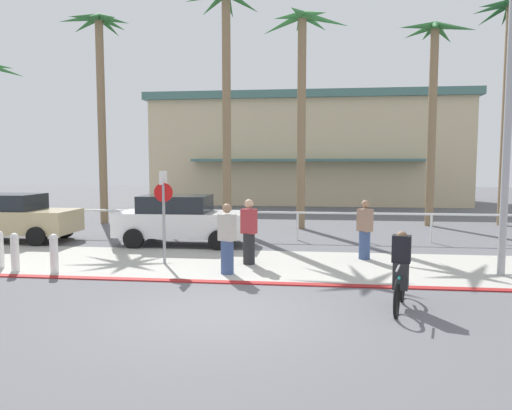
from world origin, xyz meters
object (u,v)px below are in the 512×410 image
car_tan_0 (12,217)px  bollard_0 (15,252)px  stop_sign_bike_lane (164,204)px  car_white_1 (181,219)px  palm_tree_4 (434,78)px  cyclist_teal_0 (401,272)px  pedestrian_0 (249,234)px  bollard_1 (54,253)px  palm_tree_5 (509,55)px  palm_tree_1 (99,67)px  palm_tree_2 (226,54)px  pedestrian_1 (227,242)px  bollard_2 (0,249)px  pedestrian_2 (365,232)px  palm_tree_3 (302,71)px

car_tan_0 → bollard_0: bearing=-55.3°
stop_sign_bike_lane → car_white_1: bearing=97.1°
palm_tree_4 → cyclist_teal_0: bearing=-106.2°
bollard_0 → pedestrian_0: pedestrian_0 is taller
bollard_1 → car_white_1: (2.07, 4.41, 0.35)m
palm_tree_5 → car_tan_0: bearing=-160.9°
palm_tree_4 → car_white_1: size_ratio=2.02×
palm_tree_1 → car_tan_0: palm_tree_1 is taller
stop_sign_bike_lane → palm_tree_2: size_ratio=0.26×
palm_tree_2 → pedestrian_1: bearing=-79.8°
bollard_2 → cyclist_teal_0: size_ratio=0.57×
pedestrian_2 → bollard_1: bearing=-162.0°
palm_tree_2 → pedestrian_2: 10.35m
palm_tree_1 → pedestrian_2: (11.14, -7.14, -6.33)m
stop_sign_bike_lane → pedestrian_2: stop_sign_bike_lane is taller
bollard_1 → palm_tree_3: 12.41m
bollard_1 → palm_tree_1: palm_tree_1 is taller
bollard_1 → palm_tree_2: bearing=71.9°
bollard_2 → palm_tree_2: size_ratio=0.10×
pedestrian_1 → pedestrian_2: pedestrian_1 is taller
cyclist_teal_0 → bollard_2: bearing=167.3°
bollard_2 → car_tan_0: 4.80m
palm_tree_4 → palm_tree_5: palm_tree_5 is taller
stop_sign_bike_lane → cyclist_teal_0: size_ratio=1.45×
palm_tree_3 → cyclist_teal_0: size_ratio=5.13×
stop_sign_bike_lane → palm_tree_4: size_ratio=0.29×
bollard_2 → palm_tree_1: bearing=98.8°
bollard_1 → pedestrian_1: size_ratio=0.56×
bollard_0 → palm_tree_2: 11.77m
bollard_0 → car_tan_0: size_ratio=0.23×
palm_tree_2 → pedestrian_1: (1.51, -8.41, -6.52)m
palm_tree_3 → palm_tree_5: (8.99, 2.14, 0.90)m
palm_tree_2 → car_tan_0: (-7.00, -4.31, -6.47)m
cyclist_teal_0 → pedestrian_2: pedestrian_2 is taller
bollard_1 → palm_tree_3: (6.04, 8.96, 6.09)m
bollard_0 → palm_tree_4: palm_tree_4 is taller
bollard_1 → pedestrian_1: pedestrian_1 is taller
palm_tree_1 → pedestrian_0: (7.92, -8.19, -6.29)m
palm_tree_4 → palm_tree_3: bearing=-165.4°
palm_tree_4 → cyclist_teal_0: 14.10m
palm_tree_4 → palm_tree_5: bearing=11.3°
car_tan_0 → pedestrian_0: size_ratio=2.45×
car_tan_0 → pedestrian_0: 9.37m
stop_sign_bike_lane → pedestrian_1: (1.92, -0.97, -0.85)m
bollard_1 → pedestrian_2: size_ratio=0.58×
palm_tree_5 → pedestrian_0: 15.54m
palm_tree_5 → car_tan_0: (-19.18, -6.65, -6.63)m
bollard_2 → pedestrian_2: size_ratio=0.58×
palm_tree_1 → pedestrian_1: palm_tree_1 is taller
pedestrian_2 → car_tan_0: bearing=171.3°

